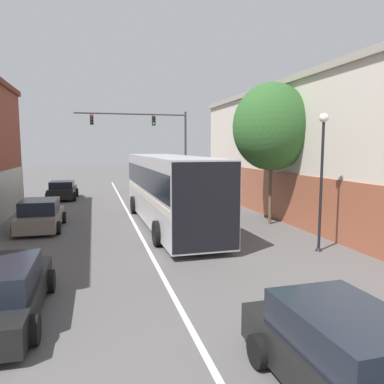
% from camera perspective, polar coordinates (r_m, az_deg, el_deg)
% --- Properties ---
extents(lane_center_line, '(0.14, 46.08, 0.01)m').
position_cam_1_polar(lane_center_line, '(19.23, -8.85, -4.69)').
color(lane_center_line, silver).
rests_on(lane_center_line, ground_plane).
extents(building_right_storefront, '(8.67, 26.48, 7.24)m').
position_cam_1_polar(building_right_storefront, '(21.34, 24.70, 6.00)').
color(building_right_storefront, beige).
rests_on(building_right_storefront, ground_plane).
extents(bus, '(2.96, 12.20, 3.40)m').
position_cam_1_polar(bus, '(18.27, -3.62, 0.83)').
color(bus, '#B7B7BC').
rests_on(bus, ground_plane).
extents(hatchback_foreground, '(2.04, 4.47, 1.40)m').
position_cam_1_polar(hatchback_foreground, '(6.45, 23.45, -23.01)').
color(hatchback_foreground, black).
rests_on(hatchback_foreground, ground_plane).
extents(parked_car_left_near, '(2.12, 4.04, 1.36)m').
position_cam_1_polar(parked_car_left_near, '(29.27, -19.12, 0.24)').
color(parked_car_left_near, black).
rests_on(parked_car_left_near, ground_plane).
extents(parked_car_left_mid, '(2.04, 4.14, 1.42)m').
position_cam_1_polar(parked_car_left_mid, '(18.81, -22.08, -3.33)').
color(parked_car_left_mid, slate).
rests_on(parked_car_left_mid, ground_plane).
extents(traffic_signal_gantry, '(9.29, 0.36, 6.87)m').
position_cam_1_polar(traffic_signal_gantry, '(32.20, -5.80, 8.92)').
color(traffic_signal_gantry, '#333338').
rests_on(traffic_signal_gantry, ground_plane).
extents(street_lamp, '(0.33, 0.33, 5.02)m').
position_cam_1_polar(street_lamp, '(14.30, 19.17, 3.19)').
color(street_lamp, black).
rests_on(street_lamp, ground_plane).
extents(street_tree_near, '(3.87, 3.48, 6.93)m').
position_cam_1_polar(street_tree_near, '(18.89, 12.08, 9.66)').
color(street_tree_near, brown).
rests_on(street_tree_near, ground_plane).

